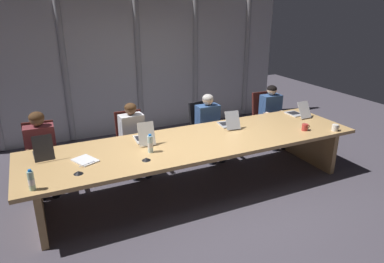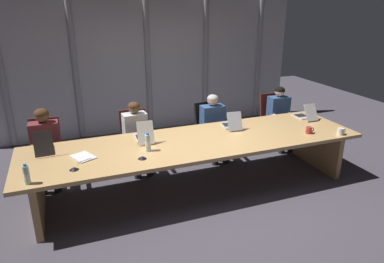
% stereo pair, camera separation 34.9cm
% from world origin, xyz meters
% --- Properties ---
extents(ground_plane, '(12.96, 12.96, 0.00)m').
position_xyz_m(ground_plane, '(0.00, 0.00, 0.00)').
color(ground_plane, '#47424C').
extents(conference_table, '(4.75, 1.27, 0.75)m').
position_xyz_m(conference_table, '(0.00, 0.00, 0.62)').
color(conference_table, tan).
rests_on(conference_table, ground_plane).
extents(curtain_backdrop, '(6.48, 0.17, 2.66)m').
position_xyz_m(curtain_backdrop, '(-0.00, 2.78, 1.33)').
color(curtain_backdrop, '#B2B2B7').
rests_on(curtain_backdrop, ground_plane).
extents(laptop_left_end, '(0.25, 0.41, 0.33)m').
position_xyz_m(laptop_left_end, '(-1.99, 0.31, 0.81)').
color(laptop_left_end, '#2D2D33').
rests_on(laptop_left_end, conference_table).
extents(laptop_left_mid, '(0.25, 0.47, 0.32)m').
position_xyz_m(laptop_left_mid, '(-0.69, 0.28, 0.81)').
color(laptop_left_mid, beige).
rests_on(laptop_left_mid, conference_table).
extents(laptop_center, '(0.28, 0.45, 0.28)m').
position_xyz_m(laptop_center, '(0.70, 0.32, 0.80)').
color(laptop_center, '#A8ADB7').
rests_on(laptop_center, conference_table).
extents(laptop_right_mid, '(0.22, 0.45, 0.27)m').
position_xyz_m(laptop_right_mid, '(2.06, 0.30, 0.80)').
color(laptop_right_mid, '#BCBCC1').
rests_on(laptop_right_mid, conference_table).
extents(office_chair_left_end, '(0.60, 0.60, 0.93)m').
position_xyz_m(office_chair_left_end, '(-2.02, 1.06, 0.35)').
color(office_chair_left_end, '#511E19').
rests_on(office_chair_left_end, ground_plane).
extents(office_chair_left_mid, '(0.60, 0.60, 0.92)m').
position_xyz_m(office_chair_left_mid, '(-0.65, 1.06, 0.34)').
color(office_chair_left_mid, '#511E19').
rests_on(office_chair_left_mid, ground_plane).
extents(office_chair_center, '(0.60, 0.61, 0.93)m').
position_xyz_m(office_chair_center, '(0.69, 1.06, 0.34)').
color(office_chair_center, black).
rests_on(office_chair_center, ground_plane).
extents(office_chair_right_mid, '(0.60, 0.60, 0.96)m').
position_xyz_m(office_chair_right_mid, '(2.00, 1.06, 0.35)').
color(office_chair_right_mid, '#511E19').
rests_on(office_chair_right_mid, ground_plane).
extents(person_left_end, '(0.42, 0.55, 1.15)m').
position_xyz_m(person_left_end, '(-2.00, 0.91, 0.66)').
color(person_left_end, brown).
rests_on(person_left_end, ground_plane).
extents(person_left_mid, '(0.40, 0.56, 1.12)m').
position_xyz_m(person_left_mid, '(-0.66, 0.90, 0.63)').
color(person_left_mid, silver).
rests_on(person_left_mid, ground_plane).
extents(person_center, '(0.40, 0.55, 1.11)m').
position_xyz_m(person_center, '(0.68, 0.90, 0.63)').
color(person_center, '#335184').
rests_on(person_center, ground_plane).
extents(person_right_mid, '(0.40, 0.56, 1.14)m').
position_xyz_m(person_right_mid, '(2.02, 0.90, 0.64)').
color(person_right_mid, '#335184').
rests_on(person_right_mid, ground_plane).
extents(water_bottle_primary, '(0.07, 0.07, 0.25)m').
position_xyz_m(water_bottle_primary, '(-0.72, -0.11, 0.86)').
color(water_bottle_primary, silver).
rests_on(water_bottle_primary, conference_table).
extents(water_bottle_secondary, '(0.07, 0.07, 0.23)m').
position_xyz_m(water_bottle_secondary, '(-2.14, -0.51, 0.85)').
color(water_bottle_secondary, '#ADD1B2').
rests_on(water_bottle_secondary, conference_table).
extents(coffee_mug_near, '(0.14, 0.09, 0.10)m').
position_xyz_m(coffee_mug_near, '(2.06, -0.53, 0.79)').
color(coffee_mug_near, white).
rests_on(coffee_mug_near, conference_table).
extents(coffee_mug_far, '(0.14, 0.09, 0.10)m').
position_xyz_m(coffee_mug_far, '(1.66, -0.32, 0.80)').
color(coffee_mug_far, '#B2332D').
rests_on(coffee_mug_far, conference_table).
extents(conference_mic_left_side, '(0.11, 0.11, 0.03)m').
position_xyz_m(conference_mic_left_side, '(-1.66, -0.34, 0.76)').
color(conference_mic_left_side, black).
rests_on(conference_mic_left_side, conference_table).
extents(conference_mic_middle, '(0.11, 0.11, 0.03)m').
position_xyz_m(conference_mic_middle, '(-0.85, -0.32, 0.76)').
color(conference_mic_middle, black).
rests_on(conference_mic_middle, conference_table).
extents(spiral_notepad, '(0.32, 0.37, 0.03)m').
position_xyz_m(spiral_notepad, '(-1.54, -0.02, 0.75)').
color(spiral_notepad, silver).
rests_on(spiral_notepad, conference_table).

